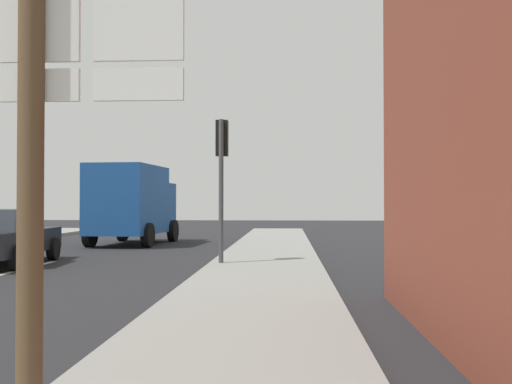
% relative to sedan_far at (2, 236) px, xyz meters
% --- Properties ---
extents(ground_plane, '(80.00, 80.00, 0.00)m').
position_rel_sedan_far_xyz_m(ground_plane, '(0.96, -1.00, -0.76)').
color(ground_plane, '#232326').
extents(sidewalk_right, '(2.79, 44.00, 0.14)m').
position_rel_sedan_far_xyz_m(sidewalk_right, '(6.86, -3.00, -0.69)').
color(sidewalk_right, gray).
rests_on(sidewalk_right, ground).
extents(sedan_far, '(2.24, 4.33, 1.47)m').
position_rel_sedan_far_xyz_m(sedan_far, '(0.00, 0.00, 0.00)').
color(sedan_far, black).
rests_on(sedan_far, ground).
extents(delivery_truck, '(2.79, 5.14, 3.05)m').
position_rel_sedan_far_xyz_m(delivery_truck, '(1.36, 7.67, 0.89)').
color(delivery_truck, '#19478C').
rests_on(delivery_truck, ground).
extents(route_sign_post, '(1.66, 0.14, 3.20)m').
position_rel_sedan_far_xyz_m(route_sign_post, '(6.03, -11.66, 1.24)').
color(route_sign_post, brown).
rests_on(route_sign_post, ground).
extents(traffic_light_near_right, '(0.30, 0.49, 3.71)m').
position_rel_sedan_far_xyz_m(traffic_light_near_right, '(5.77, -0.21, 1.99)').
color(traffic_light_near_right, '#47474C').
rests_on(traffic_light_near_right, ground).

